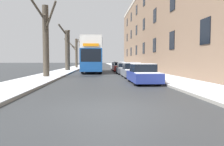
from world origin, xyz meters
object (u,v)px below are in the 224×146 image
at_px(bare_tree_left_0, 45,39).
at_px(parked_car_3, 119,67).
at_px(bare_tree_left_2, 76,52).
at_px(pedestrian_left_sidewalk, 45,67).
at_px(parked_car_1, 132,71).
at_px(parked_car_4, 116,66).
at_px(bare_tree_left_1, 67,49).
at_px(bare_tree_left_3, 81,52).
at_px(parked_car_2, 124,69).
at_px(double_decker_bus, 92,54).
at_px(parked_car_0, 143,74).

distance_m(bare_tree_left_0, parked_car_3, 14.74).
xyz_separation_m(bare_tree_left_2, pedestrian_left_sidewalk, (-0.76, -23.52, -2.43)).
bearing_deg(parked_car_1, parked_car_4, 90.00).
height_order(bare_tree_left_1, parked_car_1, bare_tree_left_1).
relative_size(bare_tree_left_3, parked_car_2, 1.97).
relative_size(parked_car_4, pedestrian_left_sidewalk, 2.53).
xyz_separation_m(bare_tree_left_0, bare_tree_left_3, (0.16, 39.23, 0.26)).
height_order(double_decker_bus, parked_car_1, double_decker_bus).
bearing_deg(double_decker_bus, parked_car_3, 31.64).
distance_m(bare_tree_left_0, bare_tree_left_2, 26.01).
height_order(parked_car_1, parked_car_3, parked_car_3).
xyz_separation_m(bare_tree_left_1, parked_car_0, (7.82, -18.26, -2.72)).
relative_size(parked_car_3, parked_car_4, 1.00).
relative_size(bare_tree_left_3, parked_car_3, 1.78).
bearing_deg(parked_car_0, bare_tree_left_0, 147.69).
distance_m(double_decker_bus, parked_car_4, 9.51).
relative_size(parked_car_0, parked_car_2, 1.06).
distance_m(double_decker_bus, parked_car_3, 5.05).
height_order(bare_tree_left_1, bare_tree_left_3, bare_tree_left_3).
relative_size(bare_tree_left_3, parked_car_4, 1.78).
xyz_separation_m(double_decker_bus, parked_car_4, (3.98, 8.42, -1.93)).
relative_size(bare_tree_left_0, double_decker_bus, 0.72).
bearing_deg(parked_car_4, bare_tree_left_3, 110.14).
bearing_deg(parked_car_2, double_decker_bus, 136.98).
xyz_separation_m(bare_tree_left_1, parked_car_4, (7.82, 4.80, -2.73)).
height_order(bare_tree_left_0, parked_car_0, bare_tree_left_0).
xyz_separation_m(double_decker_bus, parked_car_2, (3.98, -3.71, -1.94)).
bearing_deg(parked_car_1, parked_car_2, 90.00).
bearing_deg(parked_car_3, bare_tree_left_3, 105.97).
height_order(parked_car_0, parked_car_2, parked_car_0).
bearing_deg(parked_car_1, double_decker_bus, 113.11).
height_order(bare_tree_left_0, double_decker_bus, bare_tree_left_0).
relative_size(bare_tree_left_2, double_decker_bus, 0.60).
relative_size(bare_tree_left_1, parked_car_3, 1.54).
height_order(parked_car_4, pedestrian_left_sidewalk, pedestrian_left_sidewalk).
xyz_separation_m(bare_tree_left_1, parked_car_1, (7.82, -12.95, -2.71)).
bearing_deg(bare_tree_left_2, parked_car_1, -73.12).
bearing_deg(bare_tree_left_0, parked_car_2, 36.67).
relative_size(parked_car_0, parked_car_3, 0.96).
bearing_deg(parked_car_3, parked_car_1, -90.00).
bearing_deg(parked_car_0, double_decker_bus, 105.21).
bearing_deg(parked_car_3, bare_tree_left_1, 171.49).
xyz_separation_m(bare_tree_left_3, pedestrian_left_sidewalk, (-0.80, -36.74, -2.88)).
xyz_separation_m(parked_car_0, pedestrian_left_sidewalk, (-8.57, 7.50, 0.33)).
relative_size(bare_tree_left_0, parked_car_4, 1.65).
bearing_deg(bare_tree_left_1, parked_car_3, -8.51).
relative_size(double_decker_bus, parked_car_0, 2.39).
xyz_separation_m(parked_car_2, pedestrian_left_sidewalk, (-8.57, -3.42, 0.35)).
bearing_deg(bare_tree_left_3, parked_car_3, -74.03).
height_order(bare_tree_left_0, parked_car_1, bare_tree_left_0).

